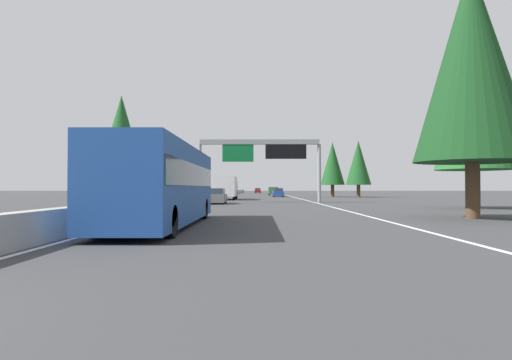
{
  "coord_description": "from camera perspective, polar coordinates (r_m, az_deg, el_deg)",
  "views": [
    {
      "loc": [
        -3.8,
        -5.72,
        1.51
      ],
      "look_at": [
        66.26,
        -5.37,
        2.78
      ],
      "focal_mm": 30.42,
      "sensor_mm": 36.0,
      "label": 1
    }
  ],
  "objects": [
    {
      "name": "sedan_near_right",
      "position": [
        41.29,
        -5.27,
        -2.19
      ],
      "size": [
        4.4,
        1.8,
        1.47
      ],
      "color": "slate",
      "rests_on": "ground"
    },
    {
      "name": "shoulder_stripe_median",
      "position": [
        74.02,
        -3.96,
        -2.2
      ],
      "size": [
        160.0,
        0.16,
        0.01
      ],
      "primitive_type": "cube",
      "color": "silver",
      "rests_on": "ground"
    },
    {
      "name": "conifer_right_far",
      "position": [
        71.67,
        13.31,
        2.23
      ],
      "size": [
        4.03,
        4.03,
        9.16
      ],
      "color": "#4C3823",
      "rests_on": "ground"
    },
    {
      "name": "sedan_far_center",
      "position": [
        126.89,
        0.23,
        -1.42
      ],
      "size": [
        4.4,
        1.8,
        1.47
      ],
      "color": "maroon",
      "rests_on": "ground"
    },
    {
      "name": "minivan_mid_right",
      "position": [
        90.99,
        2.26,
        -1.39
      ],
      "size": [
        5.0,
        1.95,
        1.69
      ],
      "color": "#2D6B38",
      "rests_on": "ground"
    },
    {
      "name": "conifer_right_mid",
      "position": [
        74.23,
        10.02,
        2.14
      ],
      "size": [
        4.06,
        4.06,
        9.23
      ],
      "color": "#4C3823",
      "rests_on": "ground"
    },
    {
      "name": "median_barrier",
      "position": [
        84.03,
        -3.83,
        -1.76
      ],
      "size": [
        180.0,
        0.56,
        0.9
      ],
      "primitive_type": "cube",
      "color": "#9E9B93",
      "rests_on": "ground"
    },
    {
      "name": "shoulder_stripe_right",
      "position": [
        74.05,
        4.78,
        -2.2
      ],
      "size": [
        160.0,
        0.16,
        0.01
      ],
      "primitive_type": "cube",
      "color": "silver",
      "rests_on": "ground"
    },
    {
      "name": "conifer_right_foreground",
      "position": [
        24.52,
        26.47,
        13.66
      ],
      "size": [
        5.56,
        5.56,
        12.65
      ],
      "color": "#4C3823",
      "rests_on": "ground"
    },
    {
      "name": "box_truck_distant_a",
      "position": [
        55.87,
        -3.85,
        -0.94
      ],
      "size": [
        8.5,
        2.4,
        2.95
      ],
      "color": "white",
      "rests_on": "ground"
    },
    {
      "name": "oncoming_near",
      "position": [
        25.77,
        -18.98,
        -2.82
      ],
      "size": [
        4.4,
        1.8,
        1.47
      ],
      "rotation": [
        0.0,
        0.0,
        3.14
      ],
      "color": "white",
      "rests_on": "ground"
    },
    {
      "name": "sedan_far_left",
      "position": [
        73.67,
        2.93,
        -1.68
      ],
      "size": [
        4.4,
        1.8,
        1.47
      ],
      "color": "#1E4793",
      "rests_on": "ground"
    },
    {
      "name": "sign_gantry_overhead",
      "position": [
        44.71,
        0.69,
        3.65
      ],
      "size": [
        0.5,
        12.68,
        6.49
      ],
      "color": "gray",
      "rests_on": "ground"
    },
    {
      "name": "conifer_left_near",
      "position": [
        60.1,
        -17.31,
        5.55
      ],
      "size": [
        6.05,
        6.05,
        13.75
      ],
      "color": "#4C3823",
      "rests_on": "ground"
    },
    {
      "name": "ground_plane",
      "position": [
        64.08,
        -4.84,
        -2.39
      ],
      "size": [
        320.0,
        320.0,
        0.0
      ],
      "primitive_type": "plane",
      "color": "#38383A"
    },
    {
      "name": "conifer_right_near",
      "position": [
        36.3,
        26.81,
        9.15
      ],
      "size": [
        5.69,
        5.69,
        12.93
      ],
      "color": "#4C3823",
      "rests_on": "ground"
    },
    {
      "name": "bus_far_right",
      "position": [
        17.46,
        -12.11,
        -0.34
      ],
      "size": [
        11.5,
        2.55,
        3.1
      ],
      "color": "#1E4793",
      "rests_on": "ground"
    }
  ]
}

